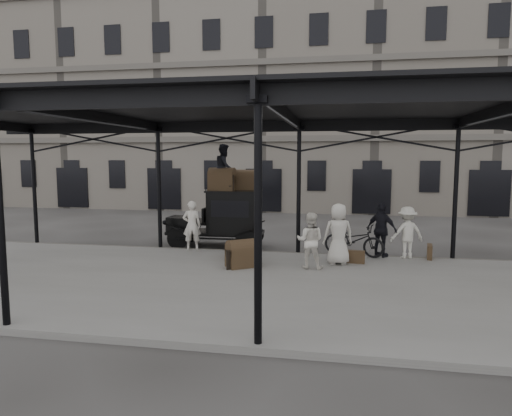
% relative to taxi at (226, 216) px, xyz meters
% --- Properties ---
extents(ground, '(120.00, 120.00, 0.00)m').
position_rel_taxi_xyz_m(ground, '(2.83, -3.19, -1.20)').
color(ground, '#383533').
rests_on(ground, ground).
extents(platform, '(28.00, 8.00, 0.15)m').
position_rel_taxi_xyz_m(platform, '(2.83, -5.19, -1.13)').
color(platform, slate).
rests_on(platform, ground).
extents(canopy, '(22.50, 9.00, 4.74)m').
position_rel_taxi_xyz_m(canopy, '(2.83, -4.91, 3.39)').
color(canopy, black).
rests_on(canopy, ground).
extents(building_frontage, '(64.00, 8.00, 14.00)m').
position_rel_taxi_xyz_m(building_frontage, '(2.83, 14.81, 5.80)').
color(building_frontage, slate).
rests_on(building_frontage, ground).
extents(taxi, '(3.65, 1.55, 2.18)m').
position_rel_taxi_xyz_m(taxi, '(0.00, 0.00, 0.00)').
color(taxi, black).
rests_on(taxi, ground).
extents(porter_left, '(0.73, 0.59, 1.73)m').
position_rel_taxi_xyz_m(porter_left, '(-0.90, -1.39, -0.19)').
color(porter_left, silver).
rests_on(porter_left, platform).
extents(porter_midleft, '(0.84, 0.68, 1.65)m').
position_rel_taxi_xyz_m(porter_midleft, '(3.37, -3.35, -0.23)').
color(porter_midleft, silver).
rests_on(porter_midleft, platform).
extents(porter_centre, '(1.04, 0.81, 1.86)m').
position_rel_taxi_xyz_m(porter_centre, '(4.18, -2.67, -0.12)').
color(porter_centre, beige).
rests_on(porter_centre, platform).
extents(porter_official, '(1.12, 0.94, 1.79)m').
position_rel_taxi_xyz_m(porter_official, '(5.57, -1.39, -0.16)').
color(porter_official, black).
rests_on(porter_official, platform).
extents(porter_right, '(1.22, 0.93, 1.68)m').
position_rel_taxi_xyz_m(porter_right, '(6.36, -1.45, -0.21)').
color(porter_right, silver).
rests_on(porter_right, platform).
extents(bicycle, '(2.13, 1.34, 1.06)m').
position_rel_taxi_xyz_m(bicycle, '(4.69, -1.39, -0.52)').
color(bicycle, black).
rests_on(bicycle, platform).
extents(porter_roof, '(0.74, 0.90, 1.71)m').
position_rel_taxi_xyz_m(porter_roof, '(-0.03, -0.10, 1.83)').
color(porter_roof, black).
rests_on(porter_roof, taxi).
extents(steamer_trunk_roof_near, '(0.99, 0.65, 0.70)m').
position_rel_taxi_xyz_m(steamer_trunk_roof_near, '(-0.08, -0.25, 1.33)').
color(steamer_trunk_roof_near, '#41321E').
rests_on(steamer_trunk_roof_near, taxi).
extents(steamer_trunk_roof_far, '(0.88, 0.56, 0.63)m').
position_rel_taxi_xyz_m(steamer_trunk_roof_far, '(0.67, 0.20, 1.29)').
color(steamer_trunk_roof_far, '#41321E').
rests_on(steamer_trunk_roof_far, taxi).
extents(steamer_trunk_platform, '(1.10, 1.02, 0.69)m').
position_rel_taxi_xyz_m(steamer_trunk_platform, '(1.40, -3.54, -0.71)').
color(steamer_trunk_platform, '#41321E').
rests_on(steamer_trunk_platform, platform).
extents(wicker_hamper, '(0.70, 0.59, 0.50)m').
position_rel_taxi_xyz_m(wicker_hamper, '(0.92, -2.49, -0.80)').
color(wicker_hamper, brown).
rests_on(wicker_hamper, platform).
extents(suitcase_upright, '(0.24, 0.62, 0.45)m').
position_rel_taxi_xyz_m(suitcase_upright, '(7.08, -1.39, -0.83)').
color(suitcase_upright, '#41321E').
rests_on(suitcase_upright, platform).
extents(suitcase_flat, '(0.61, 0.23, 0.40)m').
position_rel_taxi_xyz_m(suitcase_flat, '(4.70, -2.47, -0.85)').
color(suitcase_flat, '#41321E').
rests_on(suitcase_flat, platform).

